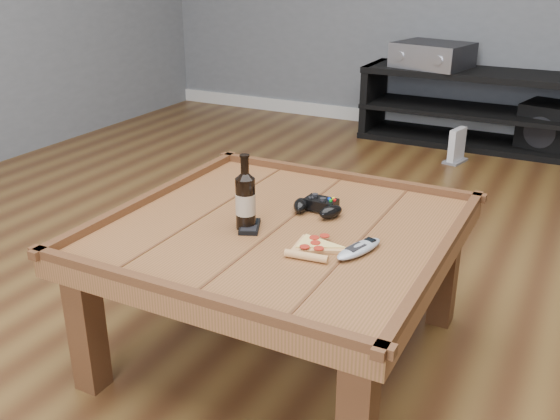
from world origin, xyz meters
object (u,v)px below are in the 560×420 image
at_px(subwoofer, 548,128).
at_px(game_console, 457,147).
at_px(media_console, 467,108).
at_px(av_receiver, 432,55).
at_px(pizza_slice, 314,247).
at_px(game_controller, 318,206).
at_px(remote_control, 359,249).
at_px(smartphone, 250,226).
at_px(beer_bottle, 245,199).
at_px(coffee_table, 281,243).

relative_size(subwoofer, game_console, 1.80).
height_order(media_console, av_receiver, av_receiver).
xyz_separation_m(pizza_slice, av_receiver, (-0.43, 2.85, 0.12)).
distance_m(game_controller, subwoofer, 2.71).
xyz_separation_m(subwoofer, game_console, (-0.47, -0.51, -0.06)).
distance_m(remote_control, subwoofer, 2.89).
relative_size(smartphone, remote_control, 0.64).
bearing_deg(smartphone, game_controller, 33.34).
distance_m(beer_bottle, remote_control, 0.37).
xyz_separation_m(beer_bottle, game_console, (0.13, 2.35, -0.44)).
bearing_deg(coffee_table, smartphone, -140.20).
xyz_separation_m(coffee_table, media_console, (0.00, 2.75, -0.15)).
height_order(game_controller, av_receiver, av_receiver).
xyz_separation_m(coffee_table, game_console, (0.05, 2.29, -0.29)).
bearing_deg(av_receiver, game_console, -41.87).
distance_m(pizza_slice, av_receiver, 2.88).
bearing_deg(beer_bottle, remote_control, -0.62).
xyz_separation_m(beer_bottle, av_receiver, (-0.18, 2.81, 0.04)).
height_order(pizza_slice, game_console, pizza_slice).
height_order(remote_control, av_receiver, av_receiver).
height_order(pizza_slice, smartphone, pizza_slice).
xyz_separation_m(coffee_table, remote_control, (0.28, -0.07, 0.07)).
bearing_deg(av_receiver, pizza_slice, -68.33).
xyz_separation_m(media_console, smartphone, (-0.07, -2.81, 0.21)).
distance_m(coffee_table, subwoofer, 2.86).
distance_m(game_controller, av_receiver, 2.62).
xyz_separation_m(av_receiver, subwoofer, (0.79, 0.05, -0.42)).
bearing_deg(game_console, remote_control, -71.33).
bearing_deg(media_console, beer_bottle, -91.74).
bearing_deg(coffee_table, beer_bottle, -144.24).
relative_size(game_controller, remote_control, 0.96).
height_order(game_controller, pizza_slice, game_controller).
relative_size(coffee_table, beer_bottle, 4.49).
height_order(smartphone, game_console, smartphone).
bearing_deg(subwoofer, coffee_table, -86.75).
bearing_deg(remote_control, beer_bottle, -163.53).
bearing_deg(coffee_table, subwoofer, 79.44).
bearing_deg(pizza_slice, subwoofer, 76.21).
bearing_deg(av_receiver, subwoofer, 17.04).
distance_m(media_console, remote_control, 2.84).
bearing_deg(smartphone, coffee_table, 15.83).
bearing_deg(av_receiver, beer_bottle, -73.12).
height_order(game_controller, subwoofer, game_controller).
bearing_deg(smartphone, pizza_slice, -34.20).
height_order(smartphone, subwoofer, smartphone).
height_order(coffee_table, media_console, media_console).
bearing_deg(pizza_slice, media_console, 86.53).
xyz_separation_m(smartphone, av_receiver, (-0.20, 2.81, 0.12)).
relative_size(media_console, game_console, 6.48).
bearing_deg(smartphone, beer_bottle, 158.45).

